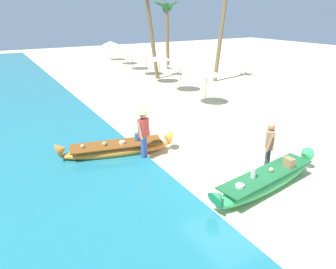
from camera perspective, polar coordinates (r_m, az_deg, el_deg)
name	(u,v)px	position (r m, az deg, el deg)	size (l,w,h in m)	color
ground_plane	(234,174)	(9.99, 12.08, -7.11)	(80.00, 80.00, 0.00)	beige
boat_green_foreground	(267,180)	(9.29, 17.69, -8.03)	(4.40, 1.25, 0.83)	#38B760
boat_orange_midground	(117,149)	(10.99, -9.32, -2.61)	(4.08, 1.65, 0.77)	orange
person_vendor_hatted	(144,131)	(10.29, -4.53, 0.63)	(0.58, 0.47, 1.81)	#3D5BA8
person_tourist_customer	(269,145)	(9.98, 18.10, -1.88)	(0.52, 0.54, 1.64)	#333842
parasol_row_0	(207,72)	(16.87, 7.14, 11.34)	(1.60, 1.60, 1.91)	#8E6B47
parasol_row_1	(180,63)	(19.70, 2.29, 12.96)	(1.60, 1.60, 1.91)	#8E6B47
parasol_row_2	(159,58)	(22.23, -1.58, 13.97)	(1.60, 1.60, 1.91)	#8E6B47
parasol_row_3	(146,53)	(25.05, -4.07, 14.80)	(1.60, 1.60, 1.91)	#8E6B47
parasol_row_4	(132,49)	(27.65, -6.65, 15.36)	(1.60, 1.60, 1.91)	#8E6B47
parasol_row_5	(122,46)	(30.65, -8.39, 15.89)	(1.60, 1.60, 1.91)	#8E6B47
parasol_row_6	(110,43)	(33.58, -10.55, 16.25)	(1.60, 1.60, 1.91)	#8E6B47
palm_tree_leaning_seaward	(166,13)	(27.51, -0.29, 21.47)	(2.62, 2.53, 5.74)	brown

